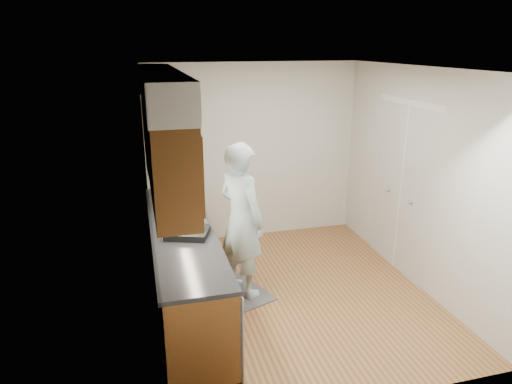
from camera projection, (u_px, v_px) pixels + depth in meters
floor at (292, 292)px, 5.25m from camera, size 3.50×3.50×0.00m
ceiling at (298, 68)px, 4.48m from camera, size 3.50×3.50×0.00m
wall_left at (151, 201)px, 4.50m from camera, size 0.02×3.50×2.50m
wall_right at (418, 179)px, 5.23m from camera, size 0.02×3.50×2.50m
wall_back at (254, 153)px, 6.47m from camera, size 3.00×0.02×2.50m
counter at (185, 267)px, 4.81m from camera, size 0.64×2.80×1.30m
upper_cabinets at (163, 129)px, 4.37m from camera, size 0.47×2.80×1.21m
closet_door at (401, 190)px, 5.57m from camera, size 0.02×1.22×2.05m
floor_mat at (242, 291)px, 5.27m from camera, size 0.69×0.87×0.01m
person at (241, 210)px, 4.96m from camera, size 0.75×0.84×1.98m
soap_bottle_a at (181, 193)px, 5.33m from camera, size 0.13×0.13×0.25m
soap_bottle_b at (177, 192)px, 5.46m from camera, size 0.12×0.12×0.19m
soap_bottle_c at (169, 191)px, 5.55m from camera, size 0.17×0.17×0.16m
soda_can at (195, 200)px, 5.31m from camera, size 0.07×0.07×0.11m
steel_can at (193, 202)px, 5.23m from camera, size 0.09×0.09×0.12m
dish_rack at (188, 232)px, 4.46m from camera, size 0.49×0.46×0.06m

